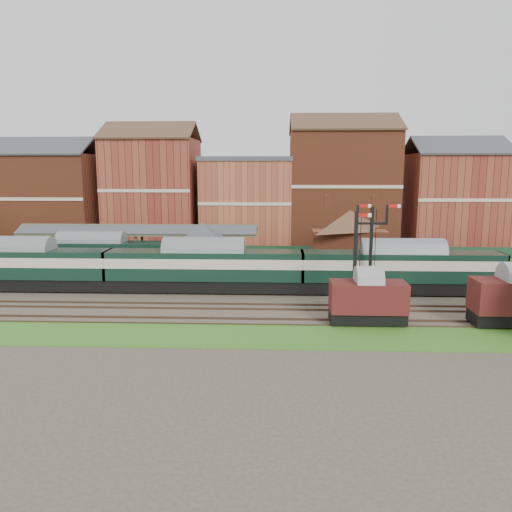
{
  "coord_description": "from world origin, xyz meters",
  "views": [
    {
      "loc": [
        4.08,
        -43.94,
        11.11
      ],
      "look_at": [
        2.21,
        2.0,
        3.0
      ],
      "focal_mm": 35.0,
      "sensor_mm": 36.0,
      "label": 1
    }
  ],
  "objects_px": {
    "dmu_train": "(204,266)",
    "signal_box": "(203,251)",
    "semaphore_bracket": "(371,247)",
    "platform_railcar": "(92,254)",
    "goods_van_a": "(368,299)"
  },
  "relations": [
    {
      "from": "dmu_train",
      "to": "signal_box",
      "type": "bearing_deg",
      "value": 100.9
    },
    {
      "from": "semaphore_bracket",
      "to": "dmu_train",
      "type": "relative_size",
      "value": 0.15
    },
    {
      "from": "semaphore_bracket",
      "to": "platform_railcar",
      "type": "height_order",
      "value": "semaphore_bracket"
    },
    {
      "from": "semaphore_bracket",
      "to": "goods_van_a",
      "type": "height_order",
      "value": "semaphore_bracket"
    },
    {
      "from": "dmu_train",
      "to": "platform_railcar",
      "type": "height_order",
      "value": "dmu_train"
    },
    {
      "from": "platform_railcar",
      "to": "goods_van_a",
      "type": "xyz_separation_m",
      "value": [
        25.75,
        -15.5,
        -0.37
      ]
    },
    {
      "from": "signal_box",
      "to": "goods_van_a",
      "type": "xyz_separation_m",
      "value": [
        13.69,
        -12.25,
        -1.32
      ]
    },
    {
      "from": "signal_box",
      "to": "goods_van_a",
      "type": "relative_size",
      "value": 1.12
    },
    {
      "from": "signal_box",
      "to": "dmu_train",
      "type": "bearing_deg",
      "value": -79.1
    },
    {
      "from": "goods_van_a",
      "to": "dmu_train",
      "type": "bearing_deg",
      "value": 145.44
    },
    {
      "from": "dmu_train",
      "to": "platform_railcar",
      "type": "xyz_separation_m",
      "value": [
        -12.68,
        6.5,
        -0.14
      ]
    },
    {
      "from": "semaphore_bracket",
      "to": "platform_railcar",
      "type": "xyz_separation_m",
      "value": [
        -27.1,
        9.0,
        -2.39
      ]
    },
    {
      "from": "semaphore_bracket",
      "to": "dmu_train",
      "type": "xyz_separation_m",
      "value": [
        -14.41,
        2.5,
        -2.25
      ]
    },
    {
      "from": "dmu_train",
      "to": "goods_van_a",
      "type": "relative_size",
      "value": 9.82
    },
    {
      "from": "platform_railcar",
      "to": "signal_box",
      "type": "bearing_deg",
      "value": -15.08
    }
  ]
}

